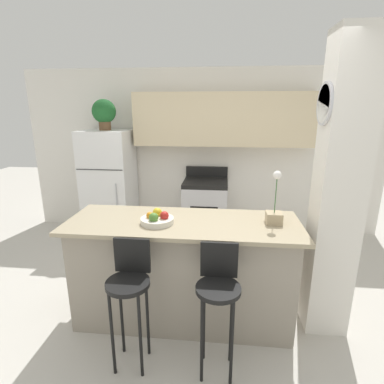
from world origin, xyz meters
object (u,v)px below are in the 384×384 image
Objects in this scene: bar_stool_right at (218,291)px; orchid_vase at (274,211)px; potted_plant_on_fridge at (104,113)px; fruit_bowl at (157,219)px; stove_range at (205,209)px; refrigerator at (110,184)px; bar_stool_left at (130,286)px.

orchid_vase is at bearing 51.88° from bar_stool_right.
orchid_vase is (2.20, -1.84, -0.79)m from potted_plant_on_fridge.
bar_stool_right is 0.81m from fruit_bowl.
fruit_bowl is (1.19, -1.95, -0.86)m from potted_plant_on_fridge.
orchid_vase is at bearing -69.33° from stove_range.
refrigerator is at bearing -178.72° from stove_range.
stove_range reaches higher than bar_stool_right.
refrigerator is at bearing 125.51° from bar_stool_right.
bar_stool_right is 0.86m from orchid_vase.
orchid_vase reaches higher than bar_stool_left.
bar_stool_right is 2.30× the size of potted_plant_on_fridge.
refrigerator is 5.71× the size of fruit_bowl.
bar_stool_right is 3.52× the size of fruit_bowl.
bar_stool_left is 2.92m from potted_plant_on_fridge.
refrigerator is at bearing -62.45° from potted_plant_on_fridge.
refrigerator reaches higher than stove_range.
potted_plant_on_fridge reaches higher than fruit_bowl.
stove_range reaches higher than bar_stool_left.
bar_stool_right is 3.23m from potted_plant_on_fridge.
potted_plant_on_fridge reaches higher than bar_stool_left.
orchid_vase is 1.61× the size of fruit_bowl.
potted_plant_on_fridge is at bearing 117.55° from refrigerator.
fruit_bowl is (-0.55, 0.48, 0.36)m from bar_stool_right.
potted_plant_on_fridge is (-1.49, -0.03, 1.44)m from stove_range.
stove_range is 1.05× the size of bar_stool_right.
refrigerator is at bearing 140.04° from orchid_vase.
refrigerator is 2.66m from bar_stool_left.
stove_range is 2.29× the size of orchid_vase.
bar_stool_right is (0.67, 0.00, 0.00)m from bar_stool_left.
stove_range is 2.09m from fruit_bowl.
bar_stool_right is at bearing -128.12° from orchid_vase.
potted_plant_on_fridge is at bearing -178.73° from stove_range.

